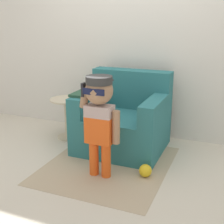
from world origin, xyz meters
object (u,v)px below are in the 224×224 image
object	(u,v)px
armchair	(123,121)
toy_ball	(145,171)
person_child	(100,111)
side_table	(67,114)

from	to	relation	value
armchair	toy_ball	xyz separation A→B (m)	(0.46, -0.60, -0.27)
armchair	person_child	size ratio (longest dim) A/B	0.99
side_table	toy_ball	xyz separation A→B (m)	(1.24, -0.63, -0.25)
side_table	toy_ball	world-z (taller)	side_table
armchair	toy_ball	distance (m)	0.81
person_child	toy_ball	distance (m)	0.76
person_child	toy_ball	size ratio (longest dim) A/B	7.88
person_child	side_table	xyz separation A→B (m)	(-0.82, 0.78, -0.36)
toy_ball	side_table	bearing A→B (deg)	153.12
armchair	person_child	xyz separation A→B (m)	(0.04, -0.75, 0.33)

